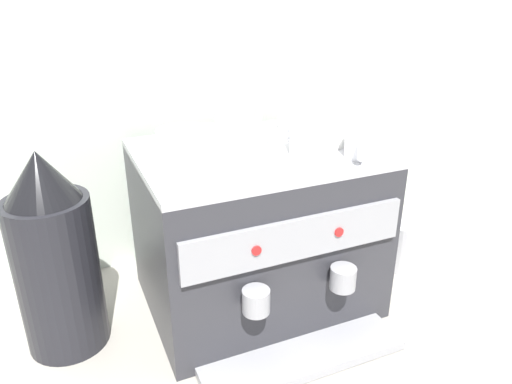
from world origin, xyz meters
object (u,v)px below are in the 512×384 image
(ceramic_cup_2, at_px, (363,143))
(ceramic_bowl_2, at_px, (249,161))
(ceramic_bowl_3, at_px, (327,136))
(espresso_machine, at_px, (257,230))
(ceramic_bowl_0, at_px, (300,123))
(ceramic_cup_0, at_px, (208,142))
(milk_pitcher, at_px, (403,244))
(ceramic_cup_4, at_px, (303,138))
(ceramic_bowl_1, at_px, (183,137))
(coffee_grinder, at_px, (55,258))
(ceramic_cup_3, at_px, (234,118))
(ceramic_cup_1, at_px, (245,134))

(ceramic_cup_2, bearing_deg, ceramic_bowl_2, 173.35)
(ceramic_bowl_3, bearing_deg, espresso_machine, 172.93)
(ceramic_bowl_0, bearing_deg, ceramic_cup_2, -84.69)
(espresso_machine, distance_m, ceramic_cup_0, 0.26)
(ceramic_bowl_0, distance_m, milk_pitcher, 0.46)
(ceramic_bowl_2, bearing_deg, espresso_machine, 59.12)
(ceramic_cup_0, relative_size, ceramic_cup_4, 1.12)
(ceramic_cup_0, height_order, milk_pitcher, ceramic_cup_0)
(ceramic_cup_2, xyz_separation_m, ceramic_bowl_0, (-0.02, 0.24, -0.02))
(ceramic_bowl_0, height_order, ceramic_bowl_1, ceramic_bowl_1)
(coffee_grinder, relative_size, milk_pitcher, 3.29)
(espresso_machine, relative_size, ceramic_bowl_0, 4.75)
(ceramic_bowl_1, distance_m, coffee_grinder, 0.38)
(ceramic_cup_3, xyz_separation_m, ceramic_cup_4, (0.09, -0.19, -0.01))
(ceramic_bowl_1, bearing_deg, espresso_machine, -39.67)
(ceramic_cup_1, xyz_separation_m, ceramic_bowl_1, (-0.12, 0.08, -0.02))
(milk_pitcher, bearing_deg, ceramic_cup_4, -174.32)
(ceramic_cup_2, xyz_separation_m, ceramic_bowl_3, (-0.02, 0.11, -0.01))
(espresso_machine, xyz_separation_m, ceramic_cup_0, (-0.11, 0.00, 0.24))
(ceramic_cup_3, distance_m, ceramic_bowl_1, 0.14)
(ceramic_cup_0, bearing_deg, ceramic_cup_3, 50.15)
(espresso_machine, height_order, ceramic_bowl_1, ceramic_bowl_1)
(espresso_machine, relative_size, coffee_grinder, 1.16)
(ceramic_bowl_1, height_order, ceramic_bowl_2, ceramic_bowl_2)
(ceramic_cup_2, distance_m, ceramic_bowl_3, 0.11)
(ceramic_cup_3, bearing_deg, ceramic_bowl_1, -171.26)
(ceramic_bowl_1, relative_size, ceramic_bowl_2, 1.02)
(ceramic_cup_3, relative_size, milk_pitcher, 0.93)
(ceramic_cup_2, bearing_deg, ceramic_cup_1, 141.84)
(ceramic_cup_0, bearing_deg, coffee_grinder, 176.04)
(ceramic_cup_3, bearing_deg, coffee_grinder, -166.22)
(espresso_machine, distance_m, ceramic_cup_1, 0.24)
(espresso_machine, xyz_separation_m, ceramic_bowl_1, (-0.14, 0.11, 0.22))
(ceramic_cup_1, bearing_deg, espresso_machine, -61.26)
(coffee_grinder, bearing_deg, ceramic_bowl_3, -4.17)
(ceramic_cup_3, distance_m, ceramic_cup_4, 0.21)
(coffee_grinder, bearing_deg, ceramic_cup_4, -8.78)
(ceramic_bowl_3, xyz_separation_m, milk_pitcher, (0.27, -0.00, -0.35))
(ceramic_bowl_1, bearing_deg, ceramic_cup_1, -34.60)
(coffee_grinder, bearing_deg, ceramic_cup_3, 13.78)
(coffee_grinder, bearing_deg, ceramic_cup_1, 0.84)
(coffee_grinder, height_order, milk_pitcher, coffee_grinder)
(ceramic_cup_0, bearing_deg, ceramic_bowl_2, -62.58)
(ceramic_bowl_0, height_order, ceramic_bowl_2, ceramic_bowl_2)
(ceramic_cup_1, height_order, coffee_grinder, ceramic_cup_1)
(ceramic_cup_4, bearing_deg, ceramic_cup_1, 138.27)
(ceramic_cup_0, relative_size, ceramic_bowl_0, 0.98)
(ceramic_cup_4, bearing_deg, milk_pitcher, 5.68)
(ceramic_cup_0, relative_size, ceramic_cup_1, 1.07)
(ceramic_cup_1, bearing_deg, ceramic_cup_0, -163.06)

